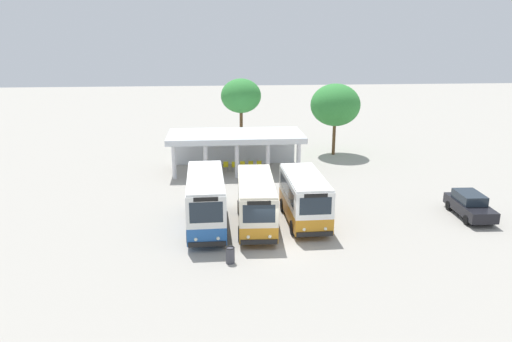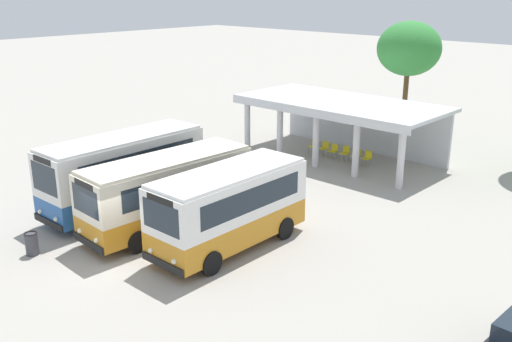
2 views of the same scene
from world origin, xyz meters
name	(u,v)px [view 2 (image 2 of 2)]	position (x,y,z in m)	size (l,w,h in m)	color
ground_plane	(112,261)	(0.00, 0.00, 0.00)	(180.00, 180.00, 0.00)	#A39E93
city_bus_nearest_orange	(124,169)	(-3.97, 3.42, 1.87)	(2.50, 7.77, 3.39)	black
city_bus_second_in_row	(168,189)	(-0.81, 3.38, 1.71)	(2.56, 7.61, 3.08)	black
city_bus_middle_cream	(229,205)	(2.35, 3.79, 1.74)	(2.49, 6.70, 3.13)	black
terminal_canopy	(346,113)	(-1.51, 17.09, 2.60)	(11.82, 5.58, 3.40)	silver
waiting_chair_end_by_column	(314,145)	(-3.16, 16.31, 0.52)	(0.46, 0.46, 0.86)	slate
waiting_chair_second_from_end	(324,147)	(-2.41, 16.39, 0.52)	(0.46, 0.46, 0.86)	slate
waiting_chair_middle_seat	(334,150)	(-1.67, 16.27, 0.52)	(0.46, 0.46, 0.86)	slate
waiting_chair_fourth_seat	(345,152)	(-0.92, 16.36, 0.52)	(0.46, 0.46, 0.86)	slate
waiting_chair_fifth_seat	(356,154)	(-0.18, 16.39, 0.52)	(0.46, 0.46, 0.86)	slate
waiting_chair_far_end_seat	(367,157)	(0.56, 16.38, 0.52)	(0.46, 0.46, 0.86)	slate
roadside_tree_behind_canopy	(409,49)	(-0.68, 22.46, 5.91)	(3.95, 3.95, 7.62)	brown
litter_bin_apron	(32,243)	(-2.63, -1.75, 0.46)	(0.49, 0.49, 0.90)	#3F3F47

